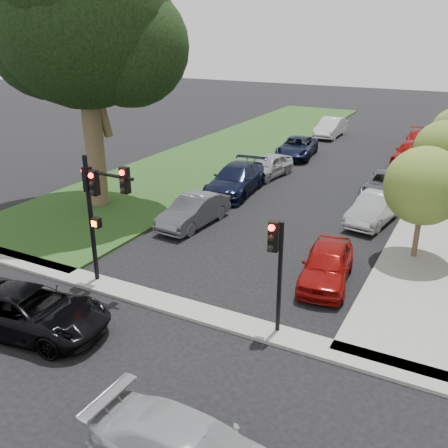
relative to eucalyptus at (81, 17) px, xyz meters
The scene contains 19 objects.
ground 15.80m from the eucalyptus, 43.01° to the right, with size 140.00×140.00×0.00m, color black.
grass_strip 17.73m from the eucalyptus, 88.42° to the left, with size 8.00×44.00×0.12m, color #254618.
sidewalk_cross 14.75m from the eucalyptus, 35.77° to the right, with size 60.00×1.00×0.12m, color gray.
eucalyptus is the anchor object (origin of this frame).
small_tree_a 16.80m from the eucalyptus, ahead, with size 3.06×3.06×4.59m.
small_tree_b 18.71m from the eucalyptus, 27.79° to the left, with size 2.96×2.96×4.43m.
traffic_signal_main 10.65m from the eucalyptus, 47.57° to the right, with size 2.32×0.60×4.75m.
traffic_signal_secondary 15.69m from the eucalyptus, 27.60° to the right, with size 0.48×0.38×3.66m.
car_cross_near 14.40m from the eucalyptus, 59.01° to the right, with size 2.30×5.00×1.39m, color black.
car_parked_0 15.79m from the eucalyptus, 11.63° to the right, with size 1.68×4.17×1.42m, color maroon.
car_parked_1 16.31m from the eucalyptus, 17.45° to the left, with size 1.47×4.22×1.39m, color #999BA0.
car_parked_2 17.73m from the eucalyptus, 32.79° to the left, with size 2.27×4.92×1.37m, color #3F4247.
car_parked_3 22.85m from the eucalyptus, 52.18° to the left, with size 1.79×4.45×1.52m, color maroon.
car_parked_4 26.17m from the eucalyptus, 58.25° to the left, with size 1.97×4.85×1.41m, color maroon.
car_parked_5 10.29m from the eucalyptus, ahead, with size 1.50×4.30×1.42m, color #3F4247.
car_parked_6 11.26m from the eucalyptus, 43.86° to the left, with size 2.22×5.46×1.58m, color black.
car_parked_7 13.66m from the eucalyptus, 57.44° to the left, with size 1.66×4.12×1.40m, color #999BA0.
car_parked_8 17.89m from the eucalyptus, 69.29° to the left, with size 2.32×5.03×1.40m, color black.
car_parked_9 24.91m from the eucalyptus, 76.07° to the left, with size 1.65×4.74×1.56m, color silver.
Camera 1 is at (7.93, -10.05, 8.75)m, focal length 40.00 mm.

